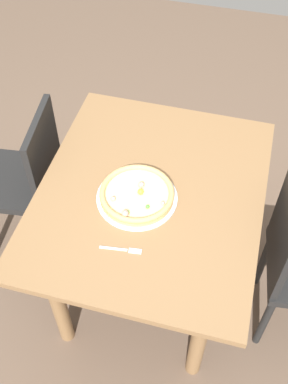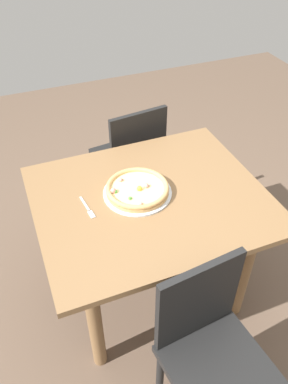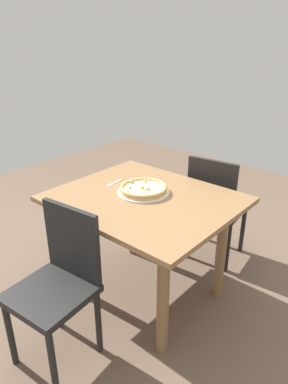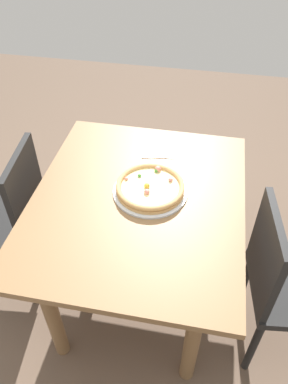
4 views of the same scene
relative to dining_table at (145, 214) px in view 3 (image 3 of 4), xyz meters
name	(u,v)px [view 3 (image 3 of 4)]	position (x,y,z in m)	size (l,w,h in m)	color
ground_plane	(145,291)	(0.00, 0.00, -0.63)	(6.00, 6.00, 0.00)	brown
dining_table	(145,214)	(0.00, 0.00, 0.00)	(1.13, 0.95, 0.76)	olive
chair_near	(216,204)	(-0.14, -0.69, -0.14)	(0.45, 0.45, 0.89)	black
chair_far	(59,281)	(0.02, 0.69, -0.14)	(0.44, 0.44, 0.89)	black
plate	(143,192)	(0.05, -0.05, 0.13)	(0.34, 0.34, 0.01)	silver
pizza	(143,188)	(0.05, -0.05, 0.16)	(0.31, 0.31, 0.05)	tan
fork	(114,183)	(0.31, -0.03, 0.13)	(0.04, 0.17, 0.00)	silver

